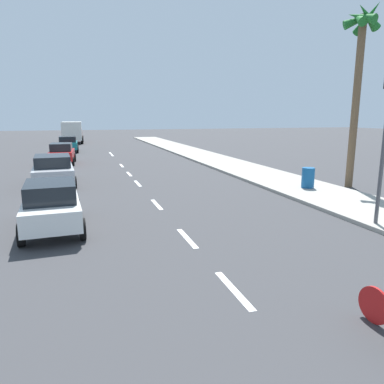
{
  "coord_description": "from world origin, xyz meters",
  "views": [
    {
      "loc": [
        -2.91,
        1.8,
        3.55
      ],
      "look_at": [
        0.56,
        12.98,
        1.1
      ],
      "focal_mm": 34.12,
      "sensor_mm": 36.0,
      "label": 1
    }
  ],
  "objects_px": {
    "parked_car_teal": "(68,144)",
    "palm_tree_mid": "(360,55)",
    "parked_car_white": "(52,204)",
    "trash_bin_far": "(308,178)",
    "parked_car_red": "(62,153)",
    "delivery_truck": "(72,132)",
    "parked_car_silver": "(53,169)"
  },
  "relations": [
    {
      "from": "parked_car_white",
      "to": "trash_bin_far",
      "type": "bearing_deg",
      "value": 11.93
    },
    {
      "from": "parked_car_white",
      "to": "trash_bin_far",
      "type": "relative_size",
      "value": 4.08
    },
    {
      "from": "parked_car_white",
      "to": "parked_car_red",
      "type": "distance_m",
      "value": 17.05
    },
    {
      "from": "parked_car_red",
      "to": "trash_bin_far",
      "type": "distance_m",
      "value": 18.28
    },
    {
      "from": "palm_tree_mid",
      "to": "trash_bin_far",
      "type": "bearing_deg",
      "value": -175.95
    },
    {
      "from": "parked_car_silver",
      "to": "delivery_truck",
      "type": "xyz_separation_m",
      "value": [
        0.66,
        30.92,
        0.66
      ]
    },
    {
      "from": "parked_car_white",
      "to": "parked_car_red",
      "type": "height_order",
      "value": "same"
    },
    {
      "from": "parked_car_teal",
      "to": "parked_car_silver",
      "type": "bearing_deg",
      "value": -90.78
    },
    {
      "from": "parked_car_red",
      "to": "delivery_truck",
      "type": "distance_m",
      "value": 22.1
    },
    {
      "from": "parked_car_red",
      "to": "delivery_truck",
      "type": "height_order",
      "value": "delivery_truck"
    },
    {
      "from": "parked_car_red",
      "to": "trash_bin_far",
      "type": "height_order",
      "value": "parked_car_red"
    },
    {
      "from": "parked_car_red",
      "to": "trash_bin_far",
      "type": "xyz_separation_m",
      "value": [
        11.71,
        -14.03,
        -0.21
      ]
    },
    {
      "from": "delivery_truck",
      "to": "palm_tree_mid",
      "type": "relative_size",
      "value": 0.72
    },
    {
      "from": "parked_car_teal",
      "to": "palm_tree_mid",
      "type": "distance_m",
      "value": 27.91
    },
    {
      "from": "parked_car_white",
      "to": "parked_car_red",
      "type": "relative_size",
      "value": 0.99
    },
    {
      "from": "parked_car_red",
      "to": "trash_bin_far",
      "type": "bearing_deg",
      "value": -47.92
    },
    {
      "from": "parked_car_red",
      "to": "delivery_truck",
      "type": "xyz_separation_m",
      "value": [
        0.55,
        22.09,
        0.67
      ]
    },
    {
      "from": "parked_car_red",
      "to": "parked_car_teal",
      "type": "height_order",
      "value": "same"
    },
    {
      "from": "parked_car_white",
      "to": "parked_car_silver",
      "type": "xyz_separation_m",
      "value": [
        -0.42,
        8.21,
        0.01
      ]
    },
    {
      "from": "parked_car_red",
      "to": "delivery_truck",
      "type": "bearing_deg",
      "value": 90.8
    },
    {
      "from": "parked_car_silver",
      "to": "trash_bin_far",
      "type": "height_order",
      "value": "parked_car_silver"
    },
    {
      "from": "palm_tree_mid",
      "to": "trash_bin_far",
      "type": "relative_size",
      "value": 8.99
    },
    {
      "from": "parked_car_silver",
      "to": "parked_car_teal",
      "type": "xyz_separation_m",
      "value": [
        0.35,
        18.45,
        -0.0
      ]
    },
    {
      "from": "parked_car_white",
      "to": "parked_car_silver",
      "type": "distance_m",
      "value": 8.22
    },
    {
      "from": "parked_car_red",
      "to": "parked_car_teal",
      "type": "distance_m",
      "value": 9.63
    },
    {
      "from": "parked_car_silver",
      "to": "parked_car_teal",
      "type": "bearing_deg",
      "value": 85.59
    },
    {
      "from": "parked_car_red",
      "to": "parked_car_silver",
      "type": "bearing_deg",
      "value": -88.47
    },
    {
      "from": "parked_car_white",
      "to": "parked_car_silver",
      "type": "bearing_deg",
      "value": 90.06
    },
    {
      "from": "parked_car_white",
      "to": "parked_car_red",
      "type": "xyz_separation_m",
      "value": [
        -0.31,
        17.05,
        0.0
      ]
    },
    {
      "from": "parked_car_teal",
      "to": "palm_tree_mid",
      "type": "height_order",
      "value": "palm_tree_mid"
    },
    {
      "from": "parked_car_silver",
      "to": "delivery_truck",
      "type": "relative_size",
      "value": 0.74
    },
    {
      "from": "parked_car_white",
      "to": "parked_car_teal",
      "type": "relative_size",
      "value": 0.94
    }
  ]
}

